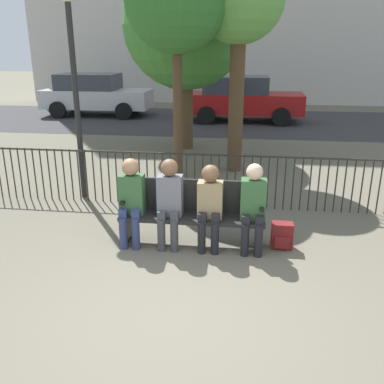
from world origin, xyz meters
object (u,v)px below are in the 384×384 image
at_px(tree_0, 186,26).
at_px(backpack, 282,236).
at_px(seated_person_0, 131,197).
at_px(tree_2, 176,1).
at_px(park_bench, 193,210).
at_px(parked_car_0, 242,98).
at_px(seated_person_1, 170,198).
at_px(tree_1, 240,2).
at_px(seated_person_2, 210,202).
at_px(parked_car_1, 95,94).
at_px(seated_person_3, 253,203).
at_px(lamp_post, 73,63).

bearing_deg(tree_0, backpack, -69.66).
height_order(seated_person_0, tree_2, tree_2).
relative_size(backpack, tree_2, 0.08).
relative_size(park_bench, parked_car_0, 0.48).
distance_m(seated_person_0, tree_0, 6.48).
bearing_deg(seated_person_1, tree_1, 79.25).
xyz_separation_m(seated_person_0, seated_person_2, (1.09, -0.00, -0.02)).
height_order(seated_person_0, parked_car_0, parked_car_0).
bearing_deg(backpack, parked_car_1, 120.79).
distance_m(tree_2, parked_car_1, 9.35).
distance_m(seated_person_0, tree_1, 5.03).
relative_size(seated_person_2, tree_0, 0.25).
height_order(tree_1, parked_car_1, tree_1).
distance_m(seated_person_3, backpack, 0.67).
distance_m(seated_person_2, backpack, 1.13).
height_order(seated_person_1, lamp_post, lamp_post).
height_order(seated_person_3, backpack, seated_person_3).
height_order(backpack, parked_car_1, parked_car_1).
bearing_deg(lamp_post, seated_person_0, -51.87).
distance_m(seated_person_1, tree_1, 4.91).
xyz_separation_m(seated_person_3, lamp_post, (-3.10, 1.81, 1.71)).
height_order(seated_person_1, tree_0, tree_0).
distance_m(parked_car_0, parked_car_1, 5.82).
relative_size(seated_person_1, tree_0, 0.26).
relative_size(park_bench, lamp_post, 0.55).
bearing_deg(tree_0, lamp_post, -107.62).
xyz_separation_m(seated_person_1, tree_2, (-0.44, 3.43, 2.78)).
bearing_deg(tree_0, parked_car_0, 72.81).
bearing_deg(tree_1, seated_person_3, -84.49).
bearing_deg(seated_person_0, seated_person_3, -0.03).
relative_size(seated_person_2, lamp_post, 0.33).
bearing_deg(seated_person_0, tree_1, 71.96).
distance_m(seated_person_1, tree_0, 6.51).
height_order(seated_person_0, seated_person_3, seated_person_0).
bearing_deg(parked_car_1, parked_car_0, -6.07).
bearing_deg(seated_person_0, seated_person_2, -0.13).
relative_size(tree_2, parked_car_0, 1.08).
bearing_deg(seated_person_1, seated_person_0, -179.94).
relative_size(seated_person_1, seated_person_2, 1.05).
height_order(seated_person_0, seated_person_1, seated_person_1).
bearing_deg(park_bench, tree_1, 83.33).
height_order(seated_person_2, lamp_post, lamp_post).
height_order(tree_0, lamp_post, tree_0).
xyz_separation_m(seated_person_0, seated_person_1, (0.54, 0.00, 0.01)).
distance_m(seated_person_2, seated_person_3, 0.58).
distance_m(seated_person_0, backpack, 2.17).
distance_m(seated_person_1, tree_2, 4.44).
xyz_separation_m(seated_person_1, tree_1, (0.75, 3.97, 2.79)).
height_order(park_bench, tree_0, tree_0).
height_order(backpack, parked_car_0, parked_car_0).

